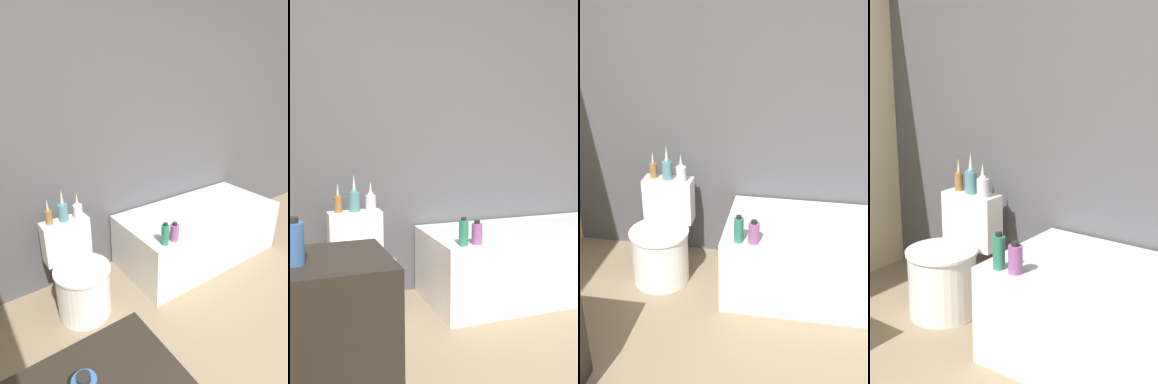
% 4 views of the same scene
% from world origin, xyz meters
% --- Properties ---
extents(wall_back_tiled, '(6.40, 0.06, 2.60)m').
position_xyz_m(wall_back_tiled, '(0.00, 2.31, 1.30)').
color(wall_back_tiled, '#4C4C51').
rests_on(wall_back_tiled, ground_plane).
extents(bathtub, '(1.61, 0.76, 0.54)m').
position_xyz_m(bathtub, '(0.72, 1.88, 0.27)').
color(bathtub, white).
rests_on(bathtub, ground).
extents(toilet, '(0.44, 0.58, 0.71)m').
position_xyz_m(toilet, '(-0.59, 1.87, 0.28)').
color(toilet, white).
rests_on(toilet, ground).
extents(vase_gold, '(0.06, 0.06, 0.21)m').
position_xyz_m(vase_gold, '(-0.70, 2.10, 0.78)').
color(vase_gold, olive).
rests_on(vase_gold, toilet).
extents(vase_silver, '(0.08, 0.08, 0.27)m').
position_xyz_m(vase_silver, '(-0.59, 2.09, 0.80)').
color(vase_silver, teal).
rests_on(vase_silver, toilet).
extents(vase_bronze, '(0.08, 0.08, 0.22)m').
position_xyz_m(vase_bronze, '(-0.47, 2.07, 0.79)').
color(vase_bronze, silver).
rests_on(vase_bronze, toilet).
extents(shampoo_bottle_tall, '(0.06, 0.06, 0.19)m').
position_xyz_m(shampoo_bottle_tall, '(0.04, 1.57, 0.62)').
color(shampoo_bottle_tall, '#267259').
rests_on(shampoo_bottle_tall, bathtub).
extents(shampoo_bottle_short, '(0.07, 0.07, 0.16)m').
position_xyz_m(shampoo_bottle_short, '(0.13, 1.57, 0.61)').
color(shampoo_bottle_short, '#8C4C8C').
rests_on(shampoo_bottle_short, bathtub).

